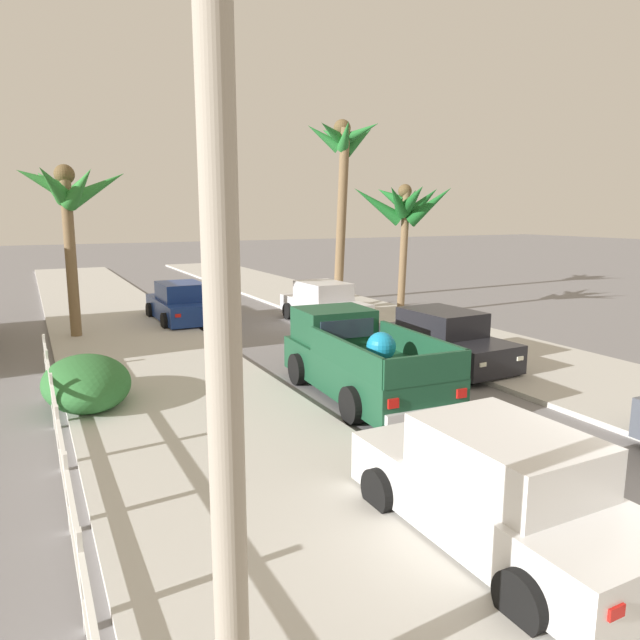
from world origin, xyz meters
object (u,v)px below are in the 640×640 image
at_px(car_right_mid, 181,304).
at_px(hedge_bush, 86,383).
at_px(utility_pole, 219,218).
at_px(car_left_far, 499,491).
at_px(palm_tree_right_fore, 342,156).
at_px(palm_tree_left_mid, 406,206).
at_px(palm_tree_left_fore, 69,196).
at_px(car_left_near, 324,304).
at_px(car_left_mid, 443,340).
at_px(pickup_truck, 359,361).

bearing_deg(car_right_mid, hedge_bush, -115.14).
relative_size(utility_pole, hedge_bush, 2.76).
bearing_deg(car_left_far, palm_tree_right_fore, 66.56).
bearing_deg(palm_tree_right_fore, hedge_bush, -138.02).
relative_size(palm_tree_right_fore, palm_tree_left_mid, 1.56).
bearing_deg(car_right_mid, palm_tree_left_fore, -158.08).
bearing_deg(car_left_near, utility_pole, -119.42).
relative_size(palm_tree_right_fore, hedge_bush, 2.95).
bearing_deg(palm_tree_left_mid, hedge_bush, -153.38).
height_order(car_left_near, car_left_mid, same).
distance_m(pickup_truck, car_right_mid, 10.81).
xyz_separation_m(pickup_truck, car_left_mid, (3.31, 1.14, -0.07)).
bearing_deg(palm_tree_right_fore, car_left_far, -113.44).
distance_m(pickup_truck, car_left_near, 8.96).
bearing_deg(car_left_mid, utility_pole, -135.98).
relative_size(car_left_mid, palm_tree_left_mid, 0.81).
distance_m(car_left_mid, palm_tree_left_fore, 12.37).
height_order(car_left_mid, car_left_far, same).
relative_size(car_left_far, palm_tree_right_fore, 0.52).
bearing_deg(utility_pole, car_left_near, 60.58).
xyz_separation_m(car_left_far, hedge_bush, (-4.08, 7.92, -0.16)).
bearing_deg(pickup_truck, palm_tree_left_fore, 119.57).
height_order(pickup_truck, car_right_mid, pickup_truck).
bearing_deg(palm_tree_right_fore, pickup_truck, -117.30).
xyz_separation_m(car_left_near, palm_tree_right_fore, (3.30, 4.62, 5.93)).
distance_m(car_right_mid, palm_tree_right_fore, 10.32).
bearing_deg(car_right_mid, pickup_truck, -82.09).
bearing_deg(palm_tree_right_fore, utility_pole, -120.89).
height_order(car_left_near, car_left_far, same).
xyz_separation_m(car_left_near, car_left_mid, (-0.06, -7.16, 0.00)).
xyz_separation_m(pickup_truck, car_right_mid, (-1.49, 10.71, -0.07)).
xyz_separation_m(palm_tree_right_fore, hedge_bush, (-12.32, -11.08, -6.09)).
height_order(palm_tree_left_fore, hedge_bush, palm_tree_left_fore).
bearing_deg(car_right_mid, utility_pole, -102.34).
bearing_deg(car_left_far, palm_tree_left_fore, 103.42).
relative_size(car_left_near, palm_tree_right_fore, 0.52).
bearing_deg(car_left_far, hedge_bush, 117.26).
relative_size(pickup_truck, car_left_mid, 1.23).
relative_size(palm_tree_left_fore, palm_tree_left_mid, 1.06).
xyz_separation_m(car_left_mid, palm_tree_right_fore, (3.36, 11.77, 5.93)).
xyz_separation_m(palm_tree_left_mid, utility_pole, (-12.30, -15.40, -0.30)).
bearing_deg(palm_tree_left_mid, car_left_far, -120.74).
bearing_deg(pickup_truck, car_right_mid, 97.91).
relative_size(car_left_mid, hedge_bush, 1.54).
bearing_deg(palm_tree_right_fore, car_left_near, -125.55).
bearing_deg(car_right_mid, car_left_far, -90.29).
bearing_deg(hedge_bush, car_left_mid, -4.38).
bearing_deg(car_left_mid, palm_tree_left_fore, 136.62).
bearing_deg(car_left_near, car_left_mid, -90.50).
xyz_separation_m(palm_tree_right_fore, palm_tree_left_mid, (0.21, -4.81, -2.26)).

